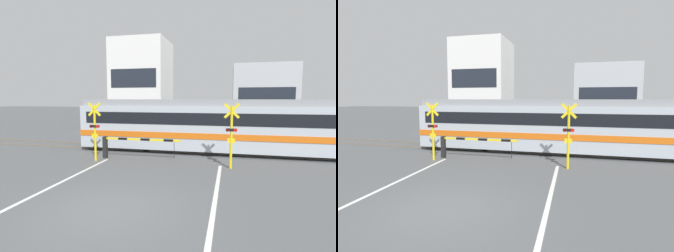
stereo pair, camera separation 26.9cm
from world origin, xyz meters
The scene contains 13 objects.
ground_plane centered at (0.00, 0.00, 0.00)m, with size 160.00×160.00×0.00m, color #56595B.
rail_track_near centered at (0.00, 7.89, 0.04)m, with size 50.00×0.10×0.08m.
rail_track_far centered at (0.00, 9.33, 0.04)m, with size 50.00×0.10×0.08m.
road_stripe_left centered at (-2.78, 0.75, 0.00)m, with size 0.14×9.49×0.01m.
road_stripe_right centered at (2.78, 0.75, 0.00)m, with size 0.14×9.49×0.01m.
commuter_train centered at (4.74, 8.61, 1.60)m, with size 20.14×2.77×2.98m.
crossing_barrier_near centered at (-1.97, 5.79, 0.79)m, with size 4.02×0.20×1.10m.
crossing_barrier_far centered at (1.97, 11.61, 0.79)m, with size 4.02×0.20×1.10m.
crossing_signal_left centered at (-3.23, 5.15, 1.57)m, with size 0.68×0.15×2.86m.
crossing_signal_right centered at (3.23, 5.15, 1.57)m, with size 0.68×0.15×2.86m.
pedestrian centered at (-0.28, 15.07, 0.95)m, with size 0.38×0.22×1.66m.
building_left_of_street centered at (-6.17, 20.96, 4.56)m, with size 5.58×5.70×9.13m.
building_right_of_street centered at (6.21, 20.96, 3.09)m, with size 5.66×5.70×6.18m.
Camera 1 is at (3.16, -6.32, 3.04)m, focal length 28.00 mm.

